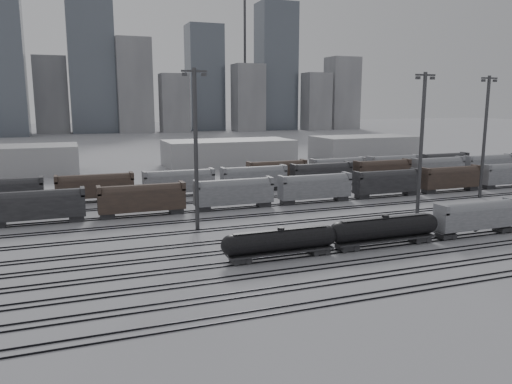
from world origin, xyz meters
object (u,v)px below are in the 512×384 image
object	(u,v)px
tank_car_b	(385,229)
tank_car_a	(281,241)
light_mast_c	(421,141)
hopper_car_a	(476,215)

from	to	relation	value
tank_car_b	tank_car_a	bearing A→B (deg)	180.00
tank_car_a	light_mast_c	size ratio (longest dim) A/B	0.64
tank_car_a	hopper_car_a	xyz separation A→B (m)	(31.98, 0.00, 0.80)
tank_car_a	tank_car_b	xyz separation A→B (m)	(15.75, 0.00, 0.19)
tank_car_b	light_mast_c	xyz separation A→B (m)	(16.57, 13.82, 10.68)
tank_car_a	light_mast_c	bearing A→B (deg)	23.16
tank_car_b	light_mast_c	size ratio (longest dim) A/B	0.70
tank_car_b	hopper_car_a	bearing A→B (deg)	0.00
tank_car_a	light_mast_c	distance (m)	36.80
tank_car_a	hopper_car_a	size ratio (longest dim) A/B	1.14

